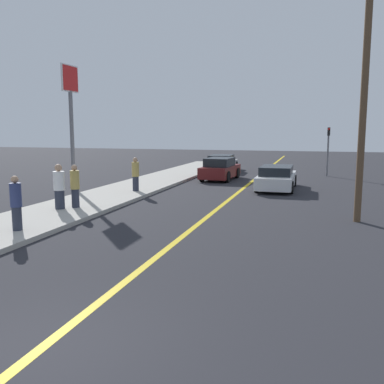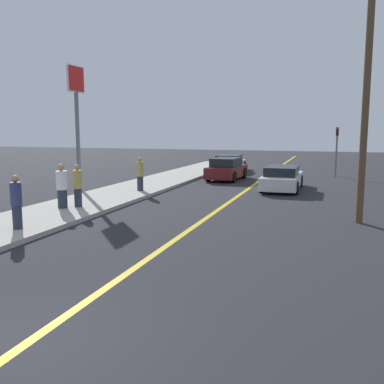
% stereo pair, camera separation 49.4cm
% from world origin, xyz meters
% --- Properties ---
extents(ground_plane, '(120.00, 120.00, 0.00)m').
position_xyz_m(ground_plane, '(0.00, 0.00, 0.00)').
color(ground_plane, '#28282D').
extents(road_center_line, '(0.20, 60.00, 0.01)m').
position_xyz_m(road_center_line, '(0.00, 18.00, 0.00)').
color(road_center_line, gold).
rests_on(road_center_line, ground_plane).
extents(sidewalk_left, '(3.38, 34.76, 0.15)m').
position_xyz_m(sidewalk_left, '(-5.62, 17.38, 0.08)').
color(sidewalk_left, '#ADA89E').
rests_on(sidewalk_left, ground_plane).
extents(car_near_right_lane, '(1.94, 4.75, 1.27)m').
position_xyz_m(car_near_right_lane, '(1.77, 18.38, 0.62)').
color(car_near_right_lane, silver).
rests_on(car_near_right_lane, ground_plane).
extents(car_ahead_center, '(2.04, 4.10, 1.41)m').
position_xyz_m(car_ahead_center, '(-2.11, 21.80, 0.68)').
color(car_ahead_center, maroon).
rests_on(car_ahead_center, ground_plane).
extents(car_far_distant, '(2.09, 4.71, 1.26)m').
position_xyz_m(car_far_distant, '(-3.20, 27.28, 0.62)').
color(car_far_distant, '#9E9EA3').
rests_on(car_far_distant, ground_plane).
extents(pedestrian_near_curb, '(0.34, 0.34, 1.68)m').
position_xyz_m(pedestrian_near_curb, '(-4.91, 5.95, 0.99)').
color(pedestrian_near_curb, '#282D3D').
rests_on(pedestrian_near_curb, sidewalk_left).
extents(pedestrian_mid_group, '(0.43, 0.43, 1.74)m').
position_xyz_m(pedestrian_mid_group, '(-5.70, 9.42, 1.01)').
color(pedestrian_mid_group, '#282D3D').
rests_on(pedestrian_mid_group, sidewalk_left).
extents(pedestrian_far_standing, '(0.35, 0.35, 1.69)m').
position_xyz_m(pedestrian_far_standing, '(-5.28, 9.86, 1.00)').
color(pedestrian_far_standing, '#282D3D').
rests_on(pedestrian_far_standing, sidewalk_left).
extents(pedestrian_by_sign, '(0.36, 0.36, 1.68)m').
position_xyz_m(pedestrian_by_sign, '(-4.85, 14.74, 0.99)').
color(pedestrian_by_sign, '#282D3D').
rests_on(pedestrian_by_sign, sidewalk_left).
extents(traffic_light, '(0.18, 0.40, 3.33)m').
position_xyz_m(traffic_light, '(4.50, 25.87, 2.09)').
color(traffic_light, slate).
rests_on(traffic_light, ground_plane).
extents(roadside_sign, '(0.20, 1.43, 6.38)m').
position_xyz_m(roadside_sign, '(-8.18, 14.45, 4.54)').
color(roadside_sign, slate).
rests_on(roadside_sign, ground_plane).
extents(utility_pole, '(0.24, 0.24, 7.78)m').
position_xyz_m(utility_pole, '(5.25, 10.92, 3.89)').
color(utility_pole, brown).
rests_on(utility_pole, ground_plane).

